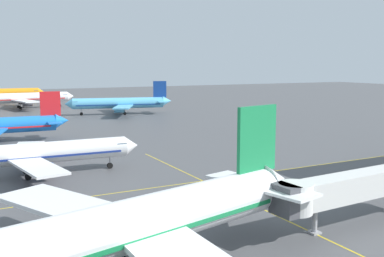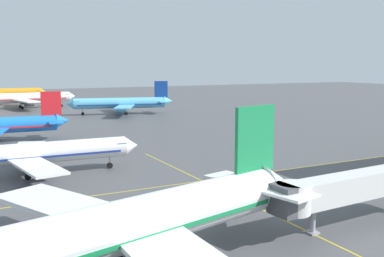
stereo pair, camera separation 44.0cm
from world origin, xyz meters
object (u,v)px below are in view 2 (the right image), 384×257
(airliner_far_right_stand, at_px, (25,98))
(airliner_far_left_stand, at_px, (121,103))
(airliner_front_gate, at_px, (115,230))
(jet_bridge, at_px, (341,189))
(airliner_second_row, at_px, (34,154))
(airliner_distant_taxiway, at_px, (1,93))

(airliner_far_right_stand, bearing_deg, airliner_far_left_stand, -54.33)
(airliner_front_gate, xyz_separation_m, jet_bridge, (24.67, 1.20, -0.36))
(airliner_front_gate, distance_m, airliner_far_left_stand, 120.24)
(airliner_second_row, bearing_deg, airliner_distant_taxiway, 87.48)
(airliner_far_right_stand, height_order, jet_bridge, airliner_far_right_stand)
(airliner_front_gate, relative_size, jet_bridge, 2.02)
(airliner_distant_taxiway, bearing_deg, jet_bridge, -84.26)
(airliner_front_gate, bearing_deg, airliner_distant_taxiway, 88.15)
(airliner_far_left_stand, relative_size, jet_bridge, 1.75)
(airliner_far_right_stand, bearing_deg, airliner_second_row, -96.34)
(airliner_second_row, xyz_separation_m, airliner_far_left_stand, (38.95, 75.33, 0.38))
(airliner_second_row, xyz_separation_m, airliner_distant_taxiway, (6.52, 148.04, 0.68))
(airliner_far_left_stand, xyz_separation_m, airliner_far_right_stand, (-26.49, 36.91, 0.25))
(airliner_far_right_stand, relative_size, jet_bridge, 1.88)
(airliner_distant_taxiway, relative_size, jet_bridge, 1.91)
(airliner_far_left_stand, distance_m, jet_bridge, 113.56)
(airliner_second_row, xyz_separation_m, jet_bridge, (25.15, -37.38, 0.60))
(airliner_second_row, height_order, airliner_far_right_stand, airliner_far_right_stand)
(airliner_front_gate, relative_size, airliner_distant_taxiway, 1.06)
(airliner_second_row, relative_size, airliner_far_right_stand, 0.85)
(airliner_far_left_stand, height_order, airliner_far_right_stand, airliner_far_right_stand)
(airliner_second_row, bearing_deg, airliner_front_gate, -89.28)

